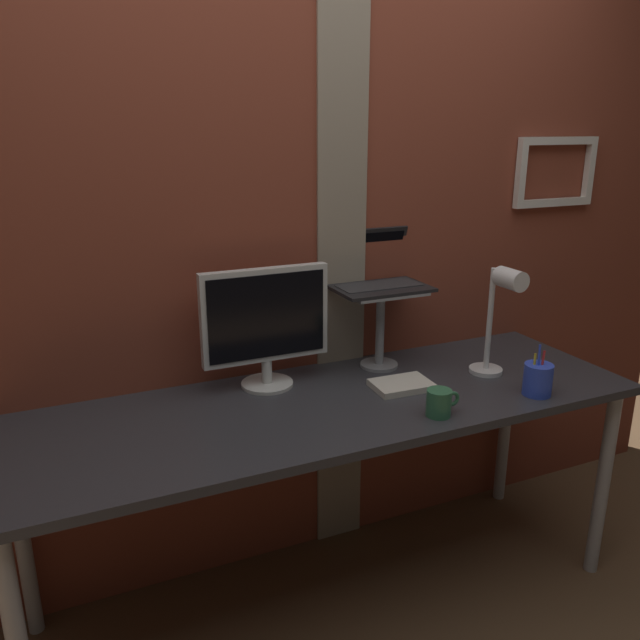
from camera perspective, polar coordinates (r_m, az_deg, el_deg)
The scene contains 10 objects.
ground_plane at distance 2.45m, azimuth 2.35°, elevation -24.93°, with size 6.00×6.00×0.00m, color brown.
brick_wall_back at distance 2.29m, azimuth -2.57°, elevation 6.16°, with size 3.73×0.15×2.41m.
desk at distance 2.11m, azimuth 1.13°, elevation -9.21°, with size 2.08×0.66×0.78m.
monitor at distance 2.12m, azimuth -4.96°, elevation -0.06°, with size 0.44×0.18×0.42m.
laptop_stand at distance 2.31m, azimuth 5.51°, elevation 0.35°, with size 0.28×0.22×0.30m.
laptop at distance 2.32m, azimuth 4.81°, elevation 4.41°, with size 0.34×0.28×0.21m.
desk_lamp at distance 2.27m, azimuth 16.08°, elevation 0.89°, with size 0.12×0.20×0.40m.
pen_cup at distance 2.22m, azimuth 19.15°, elevation -5.10°, with size 0.09×0.09×0.18m.
coffee_mug at distance 1.99m, azimuth 10.79°, elevation -7.38°, with size 0.11×0.08×0.09m.
paper_clutter_stack at distance 2.19m, azimuth 7.41°, elevation -5.87°, with size 0.20×0.14×0.02m, color silver.
Camera 1 is at (-0.82, -1.62, 1.64)m, focal length 35.27 mm.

